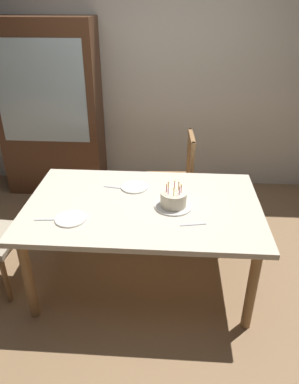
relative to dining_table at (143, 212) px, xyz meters
The scene contains 11 objects.
ground 0.65m from the dining_table, ahead, with size 6.40×6.40×0.00m, color #93704C.
back_wall 1.96m from the dining_table, 90.00° to the left, with size 6.40×0.10×2.60m, color silver.
dining_table is the anchor object (origin of this frame).
birthday_cake 0.26m from the dining_table, ahead, with size 0.28×0.28×0.19m.
plate_near_celebrant 0.54m from the dining_table, 152.85° to the right, with size 0.22×0.22×0.01m, color white.
plate_far_side 0.27m from the dining_table, 109.52° to the left, with size 0.22×0.22×0.01m, color white.
fork_near_celebrant 0.70m from the dining_table, 157.52° to the right, with size 0.18×0.02×0.01m, color silver.
fork_far_side 0.35m from the dining_table, 136.64° to the left, with size 0.18×0.02×0.01m, color silver.
fork_near_guest 0.45m from the dining_table, 35.35° to the right, with size 0.18×0.02×0.01m, color silver.
chair_spindle_back 0.91m from the dining_table, 76.22° to the left, with size 0.46×0.46×0.95m.
china_cabinet 1.96m from the dining_table, 126.58° to the left, with size 1.10×0.45×1.90m.
Camera 1 is at (0.20, -2.29, 2.09)m, focal length 33.69 mm.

